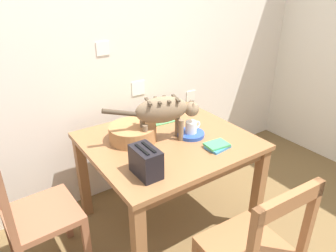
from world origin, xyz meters
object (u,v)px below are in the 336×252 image
(saucer_bowl, at_px, (191,134))
(cat, at_px, (164,111))
(dining_table, at_px, (168,150))
(coffee_mug, at_px, (191,127))
(wooden_chair_near, at_px, (35,214))
(wicker_basket, at_px, (133,133))
(book_stack, at_px, (217,146))
(wooden_chair_far, at_px, (253,252))
(magazine, at_px, (156,119))
(toaster, at_px, (146,162))

(saucer_bowl, bearing_deg, cat, 164.05)
(dining_table, distance_m, coffee_mug, 0.23)
(wooden_chair_near, bearing_deg, saucer_bowl, 81.30)
(dining_table, relative_size, wicker_basket, 3.36)
(coffee_mug, xyz_separation_m, book_stack, (0.03, -0.24, -0.05))
(cat, height_order, wooden_chair_far, cat)
(magazine, relative_size, book_stack, 1.47)
(dining_table, relative_size, wooden_chair_near, 1.18)
(coffee_mug, xyz_separation_m, wooden_chair_near, (-1.10, 0.13, -0.34))
(wicker_basket, bearing_deg, toaster, -108.68)
(dining_table, distance_m, wooden_chair_near, 0.95)
(cat, xyz_separation_m, saucer_bowl, (0.19, -0.05, -0.21))
(saucer_bowl, bearing_deg, toaster, -155.43)
(cat, relative_size, coffee_mug, 5.21)
(cat, distance_m, wooden_chair_far, 1.00)
(coffee_mug, height_order, book_stack, coffee_mug)
(magazine, bearing_deg, wooden_chair_near, -161.48)
(toaster, bearing_deg, coffee_mug, 24.42)
(dining_table, height_order, wicker_basket, wicker_basket)
(coffee_mug, height_order, wooden_chair_far, wooden_chair_far)
(toaster, bearing_deg, dining_table, 39.46)
(coffee_mug, xyz_separation_m, magazine, (-0.06, 0.38, -0.07))
(book_stack, distance_m, toaster, 0.55)
(dining_table, bearing_deg, book_stack, -56.07)
(cat, bearing_deg, coffee_mug, 90.29)
(wooden_chair_near, bearing_deg, coffee_mug, 81.32)
(magazine, bearing_deg, wooden_chair_far, -92.72)
(coffee_mug, distance_m, wicker_basket, 0.42)
(magazine, distance_m, wicker_basket, 0.37)
(dining_table, distance_m, saucer_bowl, 0.20)
(magazine, bearing_deg, saucer_bowl, -76.39)
(dining_table, xyz_separation_m, toaster, (-0.35, -0.29, 0.18))
(saucer_bowl, distance_m, coffee_mug, 0.06)
(coffee_mug, xyz_separation_m, wooden_chair_far, (-0.22, -0.82, -0.34))
(magazine, bearing_deg, dining_table, -102.79)
(book_stack, bearing_deg, wooden_chair_near, 162.05)
(toaster, bearing_deg, wooden_chair_far, -63.46)
(dining_table, xyz_separation_m, book_stack, (0.20, -0.29, 0.11))
(saucer_bowl, bearing_deg, wicker_basket, 154.11)
(coffee_mug, relative_size, wicker_basket, 0.38)
(coffee_mug, bearing_deg, toaster, -155.58)
(dining_table, distance_m, wicker_basket, 0.29)
(dining_table, relative_size, toaster, 5.52)
(magazine, distance_m, toaster, 0.77)
(book_stack, bearing_deg, cat, 127.90)
(magazine, bearing_deg, cat, -107.66)
(dining_table, bearing_deg, wicker_basket, 149.15)
(toaster, relative_size, wooden_chair_near, 0.21)
(saucer_bowl, relative_size, coffee_mug, 1.57)
(toaster, distance_m, wooden_chair_near, 0.77)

